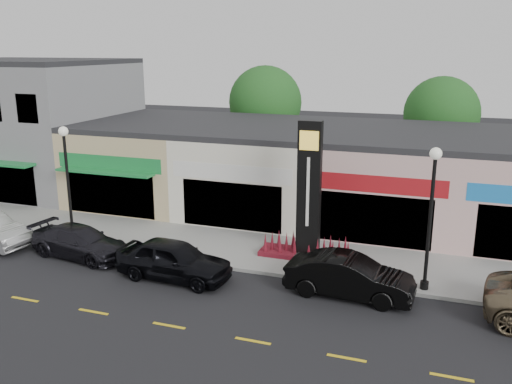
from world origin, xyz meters
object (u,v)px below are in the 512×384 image
lamp_east_near (431,205)px  car_dark_sedan (80,242)px  car_black_conv (349,277)px  pylon_sign (308,211)px  lamp_west_near (67,173)px  car_black_sedan (174,260)px

lamp_east_near → car_dark_sedan: lamp_east_near is taller
car_dark_sedan → car_black_conv: size_ratio=1.00×
lamp_east_near → pylon_sign: bearing=161.3°
lamp_west_near → car_dark_sedan: (1.32, -1.22, -2.79)m
lamp_east_near → pylon_sign: pylon_sign is taller
pylon_sign → car_black_conv: pylon_sign is taller
lamp_west_near → car_black_sedan: 7.18m
lamp_west_near → car_black_sedan: bearing=-17.2°
pylon_sign → car_dark_sedan: bearing=-163.2°
lamp_west_near → car_dark_sedan: 3.32m
car_dark_sedan → car_black_conv: 12.01m
lamp_east_near → car_dark_sedan: bearing=-175.2°
lamp_east_near → lamp_west_near: bearing=180.0°
lamp_west_near → lamp_east_near: 16.00m
lamp_west_near → car_dark_sedan: lamp_west_near is taller
pylon_sign → car_dark_sedan: 10.23m
car_black_conv → car_black_sedan: bearing=99.2°
lamp_east_near → car_black_conv: size_ratio=1.15×
lamp_west_near → car_dark_sedan: bearing=-42.7°
lamp_east_near → car_black_sedan: 10.18m
lamp_east_near → car_black_sedan: size_ratio=1.15×
lamp_west_near → pylon_sign: 11.19m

